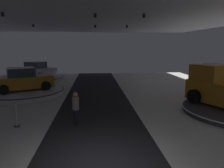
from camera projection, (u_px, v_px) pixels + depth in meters
display_platform_deep_left at (38, 78)px, 22.54m from camera, size 5.75×5.75×0.25m
display_car_deep_left at (37, 70)px, 22.39m from camera, size 4.53×3.73×1.71m
display_platform_far_left at (25, 92)px, 15.44m from camera, size 5.87×5.87×0.35m
display_car_far_left at (23, 80)px, 15.26m from camera, size 4.57×3.49×1.71m
visitor_walking_near at (76, 106)px, 9.28m from camera, size 0.32×0.32×1.59m
stanchion_a at (16, 119)px, 9.16m from camera, size 0.28×0.28×1.01m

